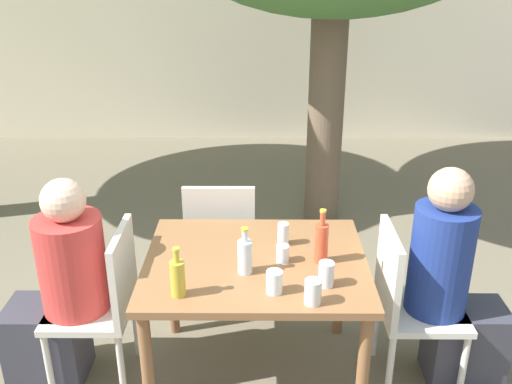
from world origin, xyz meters
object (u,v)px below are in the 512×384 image
(person_seated_0, at_px, (60,294))
(water_bottle_1, at_px, (245,255))
(drinking_glass_3, at_px, (274,282))
(drinking_glass_4, at_px, (283,254))
(soda_bottle_2, at_px, (322,242))
(dining_table_front, at_px, (256,275))
(patio_chair_0, at_px, (105,298))
(drinking_glass_1, at_px, (326,274))
(oil_cruet_0, at_px, (178,277))
(patio_chair_2, at_px, (221,237))
(patio_chair_1, at_px, (407,299))
(drinking_glass_2, at_px, (283,234))
(drinking_glass_0, at_px, (313,292))

(person_seated_0, xyz_separation_m, water_bottle_1, (0.99, -0.13, 0.31))
(drinking_glass_3, distance_m, drinking_glass_4, 0.29)
(soda_bottle_2, xyz_separation_m, drinking_glass_4, (-0.19, 0.00, -0.07))
(dining_table_front, height_order, drinking_glass_4, drinking_glass_4)
(patio_chair_0, relative_size, drinking_glass_1, 7.44)
(patio_chair_0, relative_size, drinking_glass_4, 10.08)
(patio_chair_0, relative_size, drinking_glass_3, 8.21)
(drinking_glass_4, bearing_deg, drinking_glass_1, -48.63)
(oil_cruet_0, bearing_deg, drinking_glass_4, 32.27)
(patio_chair_0, height_order, drinking_glass_1, patio_chair_0)
(patio_chair_2, relative_size, drinking_glass_4, 10.08)
(patio_chair_1, height_order, drinking_glass_1, patio_chair_1)
(patio_chair_2, relative_size, oil_cruet_0, 3.69)
(dining_table_front, height_order, drinking_glass_2, drinking_glass_2)
(patio_chair_2, height_order, person_seated_0, person_seated_0)
(soda_bottle_2, height_order, drinking_glass_4, soda_bottle_2)
(oil_cruet_0, bearing_deg, soda_bottle_2, 24.31)
(patio_chair_0, bearing_deg, patio_chair_2, 140.68)
(person_seated_0, bearing_deg, oil_cruet_0, 64.34)
(dining_table_front, bearing_deg, drinking_glass_3, -73.73)
(person_seated_0, height_order, drinking_glass_2, person_seated_0)
(water_bottle_1, xyz_separation_m, soda_bottle_2, (0.38, 0.11, 0.02))
(drinking_glass_3, bearing_deg, patio_chair_1, 22.88)
(patio_chair_2, bearing_deg, drinking_glass_1, 120.80)
(patio_chair_2, bearing_deg, drinking_glass_0, 114.08)
(oil_cruet_0, bearing_deg, drinking_glass_2, 44.68)
(soda_bottle_2, bearing_deg, drinking_glass_0, -101.14)
(drinking_glass_3, bearing_deg, soda_bottle_2, 49.21)
(patio_chair_0, bearing_deg, person_seated_0, -90.00)
(drinking_glass_1, distance_m, drinking_glass_4, 0.30)
(drinking_glass_0, bearing_deg, drinking_glass_1, 63.09)
(dining_table_front, height_order, patio_chair_1, patio_chair_1)
(patio_chair_1, distance_m, oil_cruet_0, 1.25)
(drinking_glass_4, bearing_deg, drinking_glass_3, -99.93)
(patio_chair_2, xyz_separation_m, drinking_glass_4, (0.37, -0.72, 0.28))
(soda_bottle_2, relative_size, drinking_glass_4, 3.23)
(patio_chair_0, height_order, oil_cruet_0, oil_cruet_0)
(drinking_glass_0, distance_m, drinking_glass_4, 0.39)
(patio_chair_0, height_order, patio_chair_1, same)
(drinking_glass_1, height_order, drinking_glass_4, drinking_glass_1)
(patio_chair_0, xyz_separation_m, person_seated_0, (-0.23, -0.00, 0.02))
(patio_chair_1, bearing_deg, drinking_glass_2, 75.75)
(dining_table_front, relative_size, drinking_glass_3, 10.30)
(patio_chair_1, distance_m, patio_chair_2, 1.25)
(drinking_glass_1, bearing_deg, drinking_glass_3, -166.23)
(soda_bottle_2, height_order, drinking_glass_3, soda_bottle_2)
(dining_table_front, xyz_separation_m, oil_cruet_0, (-0.35, -0.33, 0.19))
(patio_chair_1, relative_size, drinking_glass_1, 7.44)
(drinking_glass_4, bearing_deg, water_bottle_1, -150.62)
(drinking_glass_0, distance_m, drinking_glass_1, 0.17)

